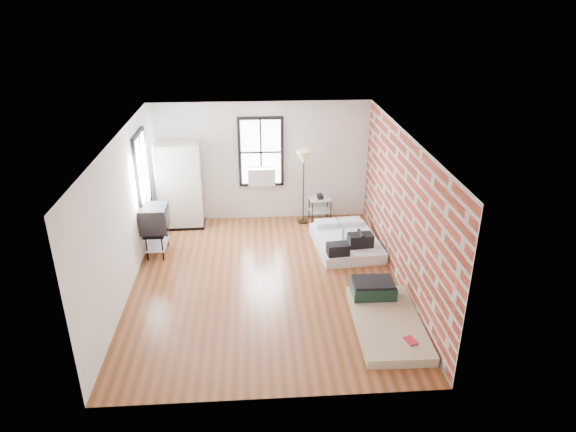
{
  "coord_description": "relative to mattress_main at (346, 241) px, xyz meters",
  "views": [
    {
      "loc": [
        -0.16,
        -8.34,
        5.13
      ],
      "look_at": [
        0.44,
        0.3,
        1.23
      ],
      "focal_mm": 32.0,
      "sensor_mm": 36.0,
      "label": 1
    }
  ],
  "objects": [
    {
      "name": "ground",
      "position": [
        -1.75,
        -1.28,
        -0.15
      ],
      "size": [
        6.0,
        6.0,
        0.0
      ],
      "primitive_type": "plane",
      "color": "#5A3517",
      "rests_on": "ground"
    },
    {
      "name": "wardrobe",
      "position": [
        -3.6,
        1.37,
        0.84
      ],
      "size": [
        1.02,
        0.6,
        1.98
      ],
      "rotation": [
        0.0,
        0.0,
        0.03
      ],
      "color": "black",
      "rests_on": "ground"
    },
    {
      "name": "tv_stand",
      "position": [
        -3.96,
        0.04,
        0.61
      ],
      "size": [
        0.53,
        0.75,
        1.06
      ],
      "rotation": [
        0.0,
        0.0,
        -0.0
      ],
      "color": "black",
      "rests_on": "ground"
    },
    {
      "name": "floor_lamp",
      "position": [
        -0.79,
        1.37,
        1.37
      ],
      "size": [
        0.38,
        0.38,
        1.77
      ],
      "color": "black",
      "rests_on": "ground"
    },
    {
      "name": "side_table",
      "position": [
        -0.39,
        1.44,
        0.3
      ],
      "size": [
        0.54,
        0.45,
        0.67
      ],
      "rotation": [
        0.0,
        0.0,
        0.1
      ],
      "color": "black",
      "rests_on": "ground"
    },
    {
      "name": "mattress_main",
      "position": [
        0.0,
        0.0,
        0.0
      ],
      "size": [
        1.42,
        1.83,
        0.55
      ],
      "rotation": [
        0.0,
        0.0,
        0.09
      ],
      "color": "white",
      "rests_on": "ground"
    },
    {
      "name": "mattress_bare",
      "position": [
        0.18,
        -2.64,
        -0.02
      ],
      "size": [
        1.1,
        2.04,
        0.43
      ],
      "rotation": [
        0.0,
        0.0,
        -0.02
      ],
      "color": "#C6B48F",
      "rests_on": "ground"
    },
    {
      "name": "room_shell",
      "position": [
        -1.52,
        -0.92,
        1.59
      ],
      "size": [
        5.02,
        6.02,
        2.8
      ],
      "color": "silver",
      "rests_on": "ground"
    }
  ]
}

